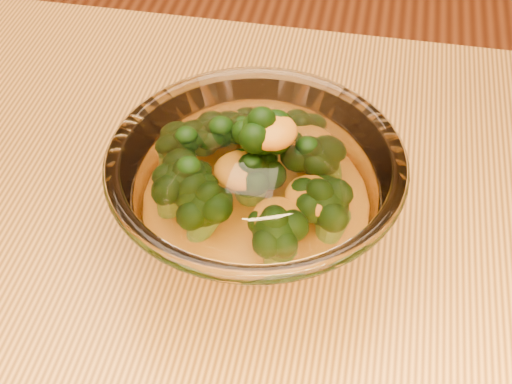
% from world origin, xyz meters
% --- Properties ---
extents(glass_bowl, '(0.22, 0.22, 0.10)m').
position_xyz_m(glass_bowl, '(-0.10, 0.09, 0.80)').
color(glass_bowl, white).
rests_on(glass_bowl, table).
extents(cheese_sauce, '(0.12, 0.12, 0.03)m').
position_xyz_m(cheese_sauce, '(-0.10, 0.09, 0.78)').
color(cheese_sauce, orange).
rests_on(cheese_sauce, glass_bowl).
extents(broccoli_heap, '(0.16, 0.15, 0.08)m').
position_xyz_m(broccoli_heap, '(-0.10, 0.10, 0.82)').
color(broccoli_heap, black).
rests_on(broccoli_heap, cheese_sauce).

